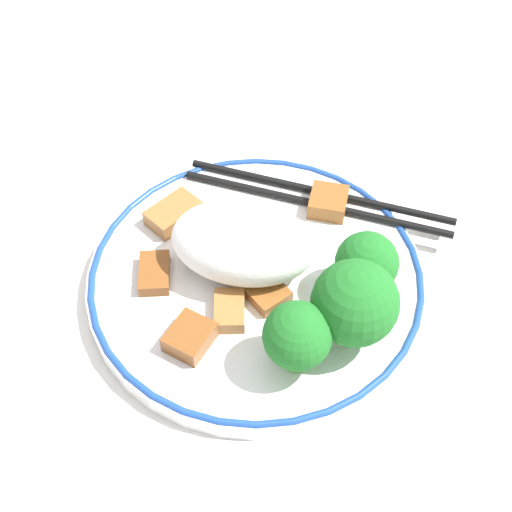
{
  "coord_description": "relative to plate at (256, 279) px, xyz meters",
  "views": [
    {
      "loc": [
        -0.06,
        0.3,
        0.41
      ],
      "look_at": [
        0.0,
        0.0,
        0.03
      ],
      "focal_mm": 50.0,
      "sensor_mm": 36.0,
      "label": 1
    }
  ],
  "objects": [
    {
      "name": "ground_plane",
      "position": [
        0.0,
        0.0,
        -0.01
      ],
      "size": [
        3.0,
        3.0,
        0.0
      ],
      "primitive_type": "plane",
      "color": "silver"
    },
    {
      "name": "plate",
      "position": [
        0.0,
        0.0,
        0.0
      ],
      "size": [
        0.24,
        0.24,
        0.02
      ],
      "color": "white",
      "rests_on": "ground_plane"
    },
    {
      "name": "rice_mound",
      "position": [
        0.01,
        -0.01,
        0.03
      ],
      "size": [
        0.1,
        0.07,
        0.05
      ],
      "color": "white",
      "rests_on": "plate"
    },
    {
      "name": "broccoli_back_left",
      "position": [
        -0.04,
        0.07,
        0.04
      ],
      "size": [
        0.04,
        0.04,
        0.05
      ],
      "color": "#72AD4C",
      "rests_on": "plate"
    },
    {
      "name": "broccoli_back_center",
      "position": [
        -0.07,
        0.04,
        0.04
      ],
      "size": [
        0.06,
        0.06,
        0.07
      ],
      "color": "#72AD4C",
      "rests_on": "plate"
    },
    {
      "name": "broccoli_back_right",
      "position": [
        -0.07,
        0.0,
        0.03
      ],
      "size": [
        0.04,
        0.04,
        0.05
      ],
      "color": "#72AD4C",
      "rests_on": "plate"
    },
    {
      "name": "meat_near_front",
      "position": [
        0.03,
        0.06,
        0.01
      ],
      "size": [
        0.03,
        0.04,
        0.01
      ],
      "color": "brown",
      "rests_on": "plate"
    },
    {
      "name": "meat_near_left",
      "position": [
        -0.04,
        -0.07,
        0.01
      ],
      "size": [
        0.03,
        0.03,
        0.01
      ],
      "color": "brown",
      "rests_on": "plate"
    },
    {
      "name": "meat_near_right",
      "position": [
        0.01,
        0.04,
        0.01
      ],
      "size": [
        0.03,
        0.03,
        0.01
      ],
      "color": "#9E6633",
      "rests_on": "plate"
    },
    {
      "name": "meat_near_back",
      "position": [
        0.07,
        0.02,
        0.01
      ],
      "size": [
        0.03,
        0.04,
        0.01
      ],
      "color": "brown",
      "rests_on": "plate"
    },
    {
      "name": "meat_on_rice_edge",
      "position": [
        0.07,
        -0.04,
        0.01
      ],
      "size": [
        0.04,
        0.05,
        0.01
      ],
      "color": "#9E6633",
      "rests_on": "plate"
    },
    {
      "name": "meat_mid_left",
      "position": [
        -0.01,
        0.02,
        0.01
      ],
      "size": [
        0.04,
        0.04,
        0.01
      ],
      "color": "brown",
      "rests_on": "plate"
    },
    {
      "name": "chopsticks",
      "position": [
        -0.03,
        -0.08,
        0.01
      ],
      "size": [
        0.21,
        0.04,
        0.01
      ],
      "color": "black",
      "rests_on": "plate"
    }
  ]
}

